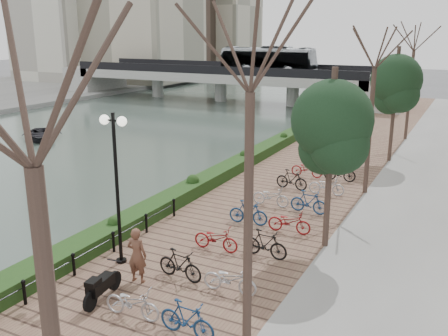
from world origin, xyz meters
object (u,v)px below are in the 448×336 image
Objects in this scene: lamppost at (115,158)px; boat at (41,134)px; motorcycle at (103,284)px; pedestrian at (137,255)px.

lamppost is 1.21× the size of boat.
motorcycle is at bearing -63.74° from lamppost.
pedestrian is (1.34, -0.86, -2.79)m from lamppost.
lamppost is at bearing 109.20° from motorcycle.
motorcycle reaches higher than boat.
lamppost reaches higher than pedestrian.
pedestrian is at bearing -32.60° from lamppost.
motorcycle is 26.75m from boat.
lamppost is 4.06m from motorcycle.
pedestrian is 26.08m from boat.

